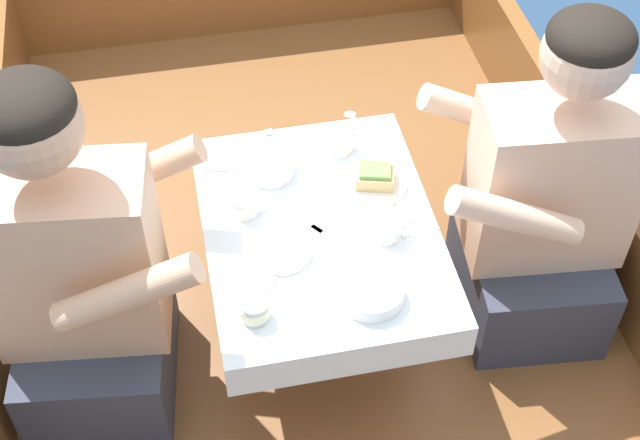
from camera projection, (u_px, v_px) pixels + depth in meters
The scene contains 21 objects.
ground_plane at pixel (316, 371), 2.78m from camera, with size 60.00×60.00×0.00m, color navy.
boat_deck at pixel (316, 343), 2.67m from camera, with size 1.78×2.92×0.30m, color brown.
gunwale_starboard at pixel (609, 231), 2.56m from camera, with size 0.06×2.92×0.32m, color brown.
cockpit_table at pixel (320, 240), 2.23m from camera, with size 0.57×0.75×0.44m.
person_port at pixel (81, 282), 2.10m from camera, with size 0.56×0.49×1.02m.
person_starboard at pixel (544, 207), 2.29m from camera, with size 0.55×0.48×0.98m.
plate_sandwich at pixel (374, 183), 2.29m from camera, with size 0.17×0.17×0.01m.
plate_bread at pixel (280, 251), 2.13m from camera, with size 0.16×0.16×0.01m.
sandwich at pixel (375, 176), 2.27m from camera, with size 0.11×0.10×0.05m.
bowl_port_near at pixel (372, 292), 2.02m from camera, with size 0.15×0.15×0.04m.
bowl_starboard_near at pixel (271, 167), 2.30m from camera, with size 0.12×0.12×0.04m.
coffee_cup_port at pixel (389, 227), 2.14m from camera, with size 0.10×0.07×0.06m.
coffee_cup_starboard at pixel (247, 205), 2.20m from camera, with size 0.09×0.06×0.05m.
coffee_cup_center at pixel (340, 141), 2.35m from camera, with size 0.10×0.07×0.06m.
tin_can at pixel (255, 310), 1.98m from camera, with size 0.07×0.07×0.05m.
utensil_spoon_port at pixel (257, 140), 2.40m from camera, with size 0.15×0.11×0.01m.
utensil_knife_port at pixel (238, 170), 2.32m from camera, with size 0.17×0.05×0.00m.
utensil_spoon_starboard at pixel (403, 207), 2.23m from camera, with size 0.11×0.15×0.01m.
utensil_fork_starboard at pixel (333, 239), 2.16m from camera, with size 0.12×0.15×0.00m.
utensil_fork_port at pixel (272, 283), 2.07m from camera, with size 0.11×0.16×0.00m.
utensil_spoon_center at pixel (358, 123), 2.45m from camera, with size 0.07×0.17×0.01m.
Camera 1 is at (-0.29, -1.51, 2.36)m, focal length 50.00 mm.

